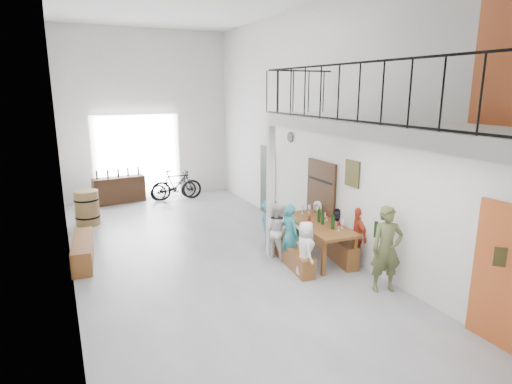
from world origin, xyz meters
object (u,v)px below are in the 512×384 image
tasting_table (318,227)px  side_bench (83,251)px  host_standing (387,249)px  bench_inner (291,254)px  oak_barrel (87,208)px  serving_counter (119,190)px  bicycle_near (173,187)px

tasting_table → side_bench: 5.08m
side_bench → host_standing: (4.92, -3.76, 0.55)m
bench_inner → oak_barrel: 5.96m
tasting_table → host_standing: host_standing is taller
serving_counter → bicycle_near: (1.72, -0.27, -0.00)m
side_bench → bench_inner: bearing=-26.2°
bench_inner → tasting_table: bearing=10.7°
tasting_table → bicycle_near: bearing=108.3°
tasting_table → bench_inner: bearing=-171.4°
host_standing → oak_barrel: bearing=143.9°
side_bench → bicycle_near: bicycle_near is taller
tasting_table → side_bench: size_ratio=1.18×
tasting_table → serving_counter: size_ratio=1.32×
oak_barrel → host_standing: 7.97m
side_bench → serving_counter: bearing=73.5°
bicycle_near → bench_inner: bearing=-176.9°
tasting_table → bench_inner: tasting_table is taller
oak_barrel → serving_counter: (1.12, 2.05, -0.05)m
side_bench → host_standing: host_standing is taller
oak_barrel → bench_inner: bearing=-51.7°
side_bench → oak_barrel: 2.74m
tasting_table → bench_inner: size_ratio=1.17×
serving_counter → host_standing: 9.22m
serving_counter → host_standing: bearing=-74.2°
side_bench → bicycle_near: (3.13, 4.50, 0.17)m
host_standing → side_bench: bearing=161.0°
serving_counter → host_standing: size_ratio=1.01×
tasting_table → oak_barrel: size_ratio=2.22×
tasting_table → bicycle_near: (-1.55, 6.40, -0.29)m
serving_counter → side_bench: bearing=-113.1°
tasting_table → bench_inner: (-0.70, -0.05, -0.50)m
side_bench → serving_counter: (1.42, 4.76, 0.17)m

